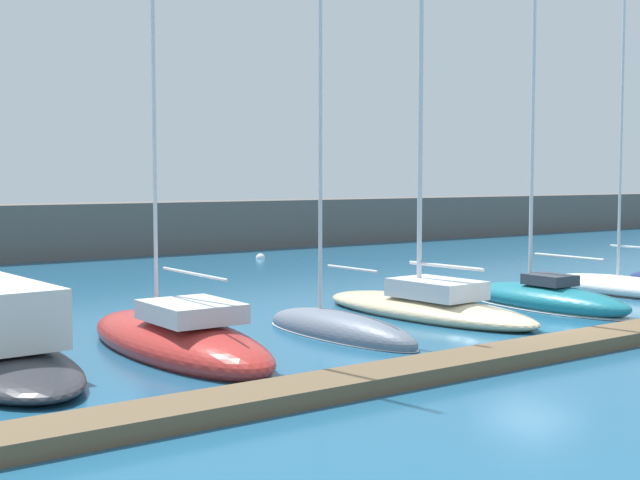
# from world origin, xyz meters

# --- Properties ---
(ground_plane) EXTENTS (120.00, 120.00, 0.00)m
(ground_plane) POSITION_xyz_m (0.00, 0.00, 0.00)
(ground_plane) COLOR #1E567A
(dock_pier) EXTENTS (41.82, 1.41, 0.35)m
(dock_pier) POSITION_xyz_m (0.00, -2.15, 0.18)
(dock_pier) COLOR brown
(dock_pier) RESTS_ON ground_plane
(breakwater_seawall) EXTENTS (108.00, 3.44, 2.98)m
(breakwater_seawall) POSITION_xyz_m (0.00, 31.07, 1.49)
(breakwater_seawall) COLOR #5B5651
(breakwater_seawall) RESTS_ON ground_plane
(sailboat_red_third) EXTENTS (2.82, 8.43, 18.67)m
(sailboat_red_third) POSITION_xyz_m (-9.19, 3.51, 0.37)
(sailboat_red_third) COLOR #B72D28
(sailboat_red_third) RESTS_ON ground_plane
(sailboat_slate_fourth) EXTENTS (1.83, 6.14, 12.07)m
(sailboat_slate_fourth) POSITION_xyz_m (-4.48, 2.97, 0.19)
(sailboat_slate_fourth) COLOR slate
(sailboat_slate_fourth) RESTS_ON ground_plane
(sailboat_sand_fifth) EXTENTS (3.23, 8.79, 18.23)m
(sailboat_sand_fifth) POSITION_xyz_m (-0.05, 4.15, 0.45)
(sailboat_sand_fifth) COLOR beige
(sailboat_sand_fifth) RESTS_ON ground_plane
(sailboat_teal_sixth) EXTENTS (2.34, 6.71, 13.92)m
(sailboat_teal_sixth) POSITION_xyz_m (4.40, 3.02, 0.38)
(sailboat_teal_sixth) COLOR #19707F
(sailboat_teal_sixth) RESTS_ON ground_plane
(sailboat_white_seventh) EXTENTS (2.34, 7.45, 14.43)m
(sailboat_white_seventh) POSITION_xyz_m (9.58, 3.61, 0.27)
(sailboat_white_seventh) COLOR white
(sailboat_white_seventh) RESTS_ON ground_plane
(mooring_buoy_white) EXTENTS (0.53, 0.53, 0.53)m
(mooring_buoy_white) POSITION_xyz_m (6.42, 24.25, 0.00)
(mooring_buoy_white) COLOR white
(mooring_buoy_white) RESTS_ON ground_plane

